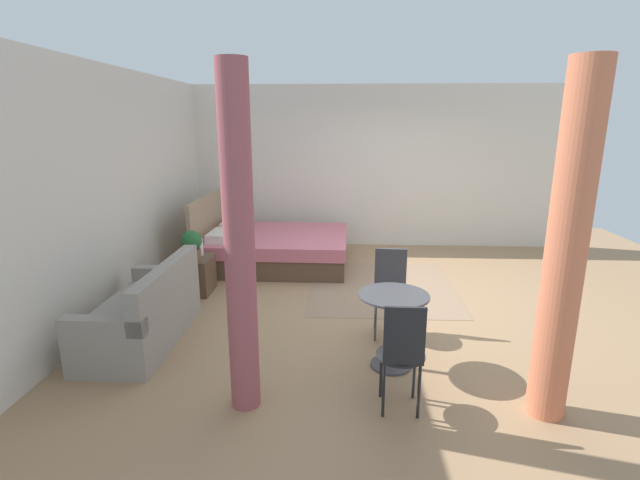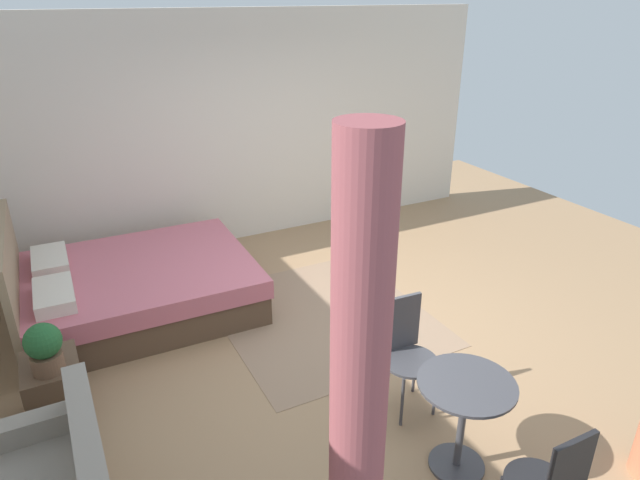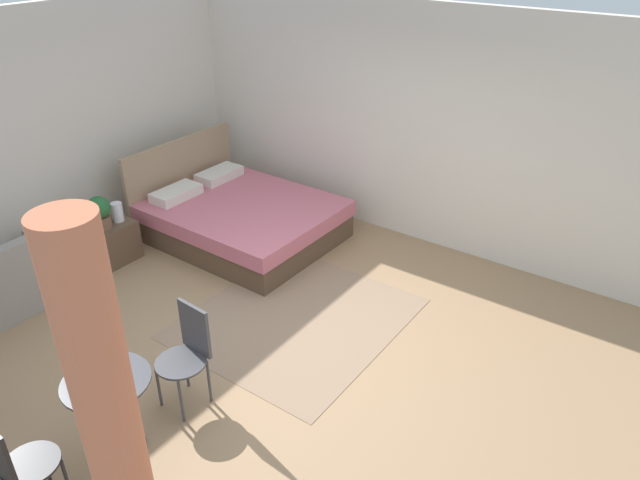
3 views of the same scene
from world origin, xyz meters
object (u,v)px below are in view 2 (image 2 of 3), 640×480
nightstand (55,389)px  cafe_chair_near_window (405,344)px  balcony_table (464,409)px  potted_plant (44,347)px  bed (133,287)px  vase (46,342)px

nightstand → cafe_chair_near_window: cafe_chair_near_window is taller
nightstand → balcony_table: bearing=-127.1°
nightstand → potted_plant: bearing=-178.6°
potted_plant → balcony_table: (-1.68, -2.35, -0.18)m
bed → potted_plant: bed is taller
nightstand → vase: 0.37m
nightstand → bed: bearing=-32.0°
balcony_table → cafe_chair_near_window: (0.72, -0.04, 0.04)m
potted_plant → balcony_table: 2.89m
cafe_chair_near_window → bed: bearing=34.2°
potted_plant → vase: potted_plant is taller
balcony_table → cafe_chair_near_window: size_ratio=0.78×
nightstand → balcony_table: 2.96m
bed → cafe_chair_near_window: bearing=-145.8°
potted_plant → vase: size_ratio=1.71×
potted_plant → balcony_table: potted_plant is taller
bed → vase: bearing=145.7°
vase → nightstand: bearing=176.2°
bed → vase: size_ratio=9.88×
vase → balcony_table: 3.02m
balcony_table → cafe_chair_near_window: cafe_chair_near_window is taller
bed → cafe_chair_near_window: 2.85m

